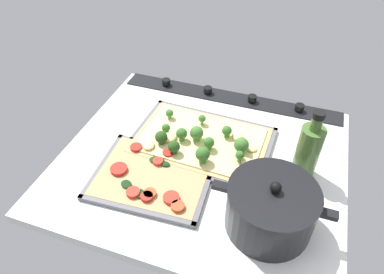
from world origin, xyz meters
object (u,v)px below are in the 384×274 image
Objects in this scene: baking_tray_front at (201,143)px; cooking_pot at (271,208)px; veggie_pizza_back at (152,175)px; oil_bottle at (308,150)px; broccoli_pizza at (201,140)px; baking_tray_back at (153,176)px.

cooking_pot reaches higher than baking_tray_front.
veggie_pizza_back is at bearing -7.84° from cooking_pot.
oil_bottle is (-35.85, -14.41, 6.98)cm from veggie_pizza_back.
broccoli_pizza is at bearing 98.70° from baking_tray_front.
broccoli_pizza is 1.86× the size of oil_bottle.
veggie_pizza_back is 39.26cm from oil_bottle.
baking_tray_front is 29.21cm from oil_bottle.
baking_tray_front is 1.50× the size of cooking_pot.
broccoli_pizza is 17.62cm from veggie_pizza_back.
veggie_pizza_back is (7.89, 15.73, -0.86)cm from broccoli_pizza.
veggie_pizza_back is at bearing 21.90° from oil_bottle.
broccoli_pizza is (-0.13, 0.85, 1.62)cm from baking_tray_front.
baking_tray_front is 18.32cm from veggie_pizza_back.
baking_tray_back is 1.54× the size of oil_bottle.
oil_bottle reaches higher than cooking_pot.
cooking_pot is at bearing 138.14° from broccoli_pizza.
broccoli_pizza reaches higher than baking_tray_front.
veggie_pizza_back is 30.72cm from cooking_pot.
veggie_pizza_back is at bearing 64.91° from baking_tray_front.
cooking_pot is (-30.03, 4.53, 5.46)cm from baking_tray_back.
oil_bottle is (-5.78, -18.55, 2.26)cm from cooking_pot.
cooking_pot is at bearing 172.16° from veggie_pizza_back.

